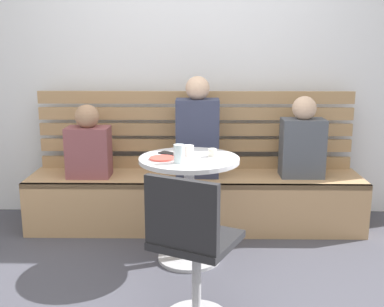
{
  "coord_description": "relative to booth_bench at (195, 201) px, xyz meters",
  "views": [
    {
      "loc": [
        0.03,
        -2.5,
        1.48
      ],
      "look_at": [
        -0.02,
        0.66,
        0.75
      ],
      "focal_mm": 44.16,
      "sensor_mm": 36.0,
      "label": 1
    }
  ],
  "objects": [
    {
      "name": "ground",
      "position": [
        0.0,
        -1.2,
        -0.22
      ],
      "size": [
        8.0,
        8.0,
        0.0
      ],
      "primitive_type": "plane",
      "color": "#42424C"
    },
    {
      "name": "back_wall",
      "position": [
        0.0,
        0.44,
        1.23
      ],
      "size": [
        5.2,
        0.1,
        2.9
      ],
      "primitive_type": "cube",
      "color": "silver",
      "rests_on": "ground"
    },
    {
      "name": "booth_bench",
      "position": [
        0.0,
        0.0,
        0.0
      ],
      "size": [
        2.7,
        0.52,
        0.44
      ],
      "color": "tan",
      "rests_on": "ground"
    },
    {
      "name": "booth_backrest",
      "position": [
        0.0,
        0.24,
        0.56
      ],
      "size": [
        2.65,
        0.04,
        0.66
      ],
      "color": "#A68157",
      "rests_on": "booth_bench"
    },
    {
      "name": "cafe_table",
      "position": [
        -0.04,
        -0.62,
        0.3
      ],
      "size": [
        0.68,
        0.68,
        0.74
      ],
      "color": "#ADADB2",
      "rests_on": "ground"
    },
    {
      "name": "white_chair",
      "position": [
        -0.01,
        -1.42,
        0.24
      ],
      "size": [
        0.54,
        0.54,
        0.85
      ],
      "color": "#ADADB2",
      "rests_on": "ground"
    },
    {
      "name": "person_adult",
      "position": [
        0.02,
        0.0,
        0.58
      ],
      "size": [
        0.34,
        0.22,
        0.8
      ],
      "color": "#333851",
      "rests_on": "booth_bench"
    },
    {
      "name": "person_child_left",
      "position": [
        0.86,
        0.0,
        0.51
      ],
      "size": [
        0.34,
        0.22,
        0.65
      ],
      "color": "#4C515B",
      "rests_on": "booth_bench"
    },
    {
      "name": "person_child_middle",
      "position": [
        -0.85,
        -0.03,
        0.47
      ],
      "size": [
        0.34,
        0.22,
        0.59
      ],
      "color": "brown",
      "rests_on": "booth_bench"
    },
    {
      "name": "cup_espresso_small",
      "position": [
        0.12,
        -0.58,
        0.55
      ],
      "size": [
        0.06,
        0.06,
        0.05
      ],
      "primitive_type": "cylinder",
      "color": "silver",
      "rests_on": "cafe_table"
    },
    {
      "name": "cup_ceramic_white",
      "position": [
        -0.05,
        -0.56,
        0.55
      ],
      "size": [
        0.08,
        0.08,
        0.07
      ],
      "primitive_type": "cylinder",
      "color": "white",
      "rests_on": "cafe_table"
    },
    {
      "name": "cup_glass_tall",
      "position": [
        -0.1,
        -0.76,
        0.58
      ],
      "size": [
        0.07,
        0.07,
        0.12
      ],
      "primitive_type": "cylinder",
      "color": "silver",
      "rests_on": "cafe_table"
    },
    {
      "name": "plate_small",
      "position": [
        -0.21,
        -0.66,
        0.52
      ],
      "size": [
        0.17,
        0.17,
        0.01
      ],
      "primitive_type": "cylinder",
      "color": "#DB4C42",
      "rests_on": "cafe_table"
    },
    {
      "name": "phone_on_table",
      "position": [
        -0.18,
        -0.51,
        0.52
      ],
      "size": [
        0.15,
        0.14,
        0.01
      ],
      "primitive_type": "cube",
      "rotation": [
        0.0,
        0.0,
        0.93
      ],
      "color": "black",
      "rests_on": "cafe_table"
    }
  ]
}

